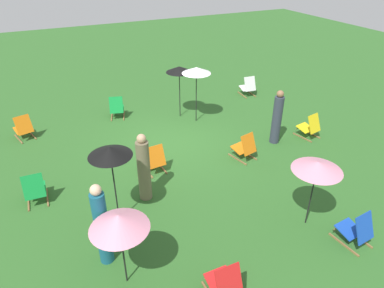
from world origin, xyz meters
name	(u,v)px	position (x,y,z in m)	size (l,w,h in m)	color
ground_plane	(176,141)	(0.00, 0.00, 0.00)	(40.00, 40.00, 0.00)	#2D6026
deckchair_0	(310,127)	(-4.07, 1.62, 0.37)	(0.61, 0.84, 0.83)	olive
deckchair_1	(117,108)	(1.28, -2.56, 0.37)	(0.67, 0.86, 0.83)	olive
deckchair_2	(248,87)	(-4.26, -2.35, 0.37)	(0.53, 0.79, 0.83)	olive
deckchair_3	(154,160)	(1.22, 1.33, 0.37)	(0.54, 0.80, 0.83)	olive
deckchair_4	(224,283)	(1.47, 5.69, 0.37)	(0.48, 0.76, 0.83)	olive
deckchair_7	(23,128)	(4.44, -2.27, 0.37)	(0.66, 0.86, 0.83)	olive
deckchair_8	(35,189)	(4.33, 1.37, 0.37)	(0.50, 0.77, 0.83)	olive
deckchair_9	(245,147)	(-1.41, 1.84, 0.37)	(0.64, 0.85, 0.83)	olive
deckchair_10	(356,230)	(-1.68, 5.73, 0.37)	(0.55, 0.80, 0.83)	olive
umbrella_0	(179,70)	(-0.86, -1.68, 1.78)	(0.94, 0.94, 1.89)	black
umbrella_1	(110,152)	(2.67, 2.91, 1.87)	(0.93, 0.93, 1.99)	black
umbrella_2	(318,166)	(-1.20, 4.80, 1.55)	(1.07, 1.07, 1.66)	black
umbrella_3	(196,70)	(-1.22, -1.06, 1.88)	(0.99, 0.99, 1.99)	black
umbrella_4	(119,222)	(2.97, 4.60, 1.49)	(1.05, 1.05, 1.64)	black
person_0	(277,118)	(-2.84, 1.41, 0.84)	(0.33, 0.33, 1.77)	#333847
person_1	(102,226)	(3.18, 3.94, 0.90)	(0.36, 0.36, 1.88)	#195972
person_2	(144,169)	(1.83, 2.35, 0.86)	(0.42, 0.42, 1.81)	#72664C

